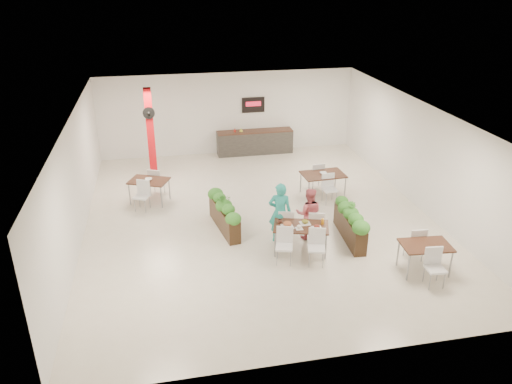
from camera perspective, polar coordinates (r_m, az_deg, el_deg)
ground at (r=14.86m, az=0.34°, el=-2.97°), size 12.00×12.00×0.00m
room_shell at (r=14.06m, az=0.36°, el=4.34°), size 10.10×12.10×3.22m
red_column at (r=17.51m, az=-11.95°, el=6.57°), size 0.40×0.41×3.20m
service_counter at (r=19.98m, az=-0.14°, el=5.79°), size 3.00×0.64×2.20m
main_table at (r=12.91m, az=5.11°, el=-4.31°), size 1.64×1.90×0.92m
diner_man at (r=13.28m, az=2.75°, el=-2.37°), size 0.71×0.57×1.69m
diner_woman at (r=13.53m, az=6.04°, el=-2.48°), size 0.85×0.74×1.47m
planter_left at (r=14.04m, az=-3.66°, el=-2.32°), size 0.67×2.06×1.09m
planter_right at (r=13.76m, az=10.71°, el=-3.36°), size 0.52×2.08×1.09m
side_table_a at (r=15.96m, az=-12.13°, el=0.94°), size 1.39×1.65×0.92m
side_table_b at (r=16.23m, az=7.67°, el=1.72°), size 1.40×1.64×0.92m
side_table_c at (r=12.70m, az=18.79°, el=-6.21°), size 1.23×1.65×0.92m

